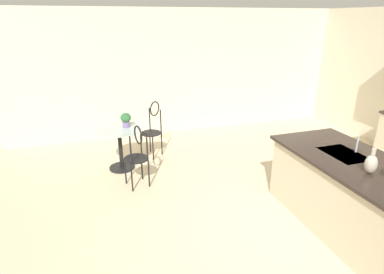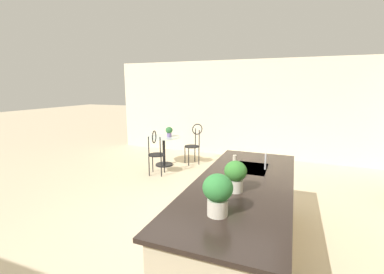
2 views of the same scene
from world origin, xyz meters
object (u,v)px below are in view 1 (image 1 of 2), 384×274
object	(u,v)px
vase_on_counter	(371,164)
bistro_table	(120,145)
potted_plant_on_table	(126,119)
chair_near_window	(137,153)
chair_by_island	(153,127)

from	to	relation	value
vase_on_counter	bistro_table	bearing A→B (deg)	-139.82
bistro_table	potted_plant_on_table	distance (m)	0.46
chair_near_window	chair_by_island	xyz separation A→B (m)	(-1.16, 0.47, 0.00)
chair_by_island	potted_plant_on_table	xyz separation A→B (m)	(0.38, -0.52, 0.31)
bistro_table	chair_by_island	distance (m)	0.79
chair_near_window	vase_on_counter	bearing A→B (deg)	46.53
potted_plant_on_table	vase_on_counter	size ratio (longest dim) A/B	0.87
bistro_table	chair_near_window	bearing A→B (deg)	13.94
chair_near_window	chair_by_island	size ratio (longest dim) A/B	1.00
chair_near_window	chair_by_island	world-z (taller)	same
bistro_table	chair_by_island	size ratio (longest dim) A/B	0.77
potted_plant_on_table	vase_on_counter	xyz separation A→B (m)	(2.89, 2.27, 0.15)
bistro_table	potted_plant_on_table	world-z (taller)	potted_plant_on_table
chair_near_window	vase_on_counter	size ratio (longest dim) A/B	3.62
bistro_table	vase_on_counter	world-z (taller)	vase_on_counter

